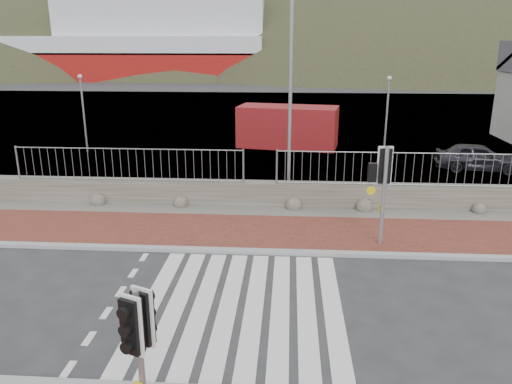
# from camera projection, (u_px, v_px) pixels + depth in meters

# --- Properties ---
(ground) EXTENTS (220.00, 220.00, 0.00)m
(ground) POSITION_uv_depth(u_px,v_px,m) (241.00, 306.00, 11.49)
(ground) COLOR #28282B
(ground) RESTS_ON ground
(sidewalk_far) EXTENTS (40.00, 3.00, 0.08)m
(sidewalk_far) POSITION_uv_depth(u_px,v_px,m) (255.00, 232.00, 15.77)
(sidewalk_far) COLOR brown
(sidewalk_far) RESTS_ON ground
(kerb_far) EXTENTS (40.00, 0.25, 0.12)m
(kerb_far) POSITION_uv_depth(u_px,v_px,m) (251.00, 251.00, 14.33)
(kerb_far) COLOR gray
(kerb_far) RESTS_ON ground
(zebra_crossing) EXTENTS (4.62, 5.60, 0.01)m
(zebra_crossing) POSITION_uv_depth(u_px,v_px,m) (241.00, 306.00, 11.48)
(zebra_crossing) COLOR silver
(zebra_crossing) RESTS_ON ground
(gravel_strip) EXTENTS (40.00, 1.50, 0.06)m
(gravel_strip) POSITION_uv_depth(u_px,v_px,m) (259.00, 212.00, 17.68)
(gravel_strip) COLOR #59544C
(gravel_strip) RESTS_ON ground
(stone_wall) EXTENTS (40.00, 0.60, 0.90)m
(stone_wall) POSITION_uv_depth(u_px,v_px,m) (260.00, 194.00, 18.31)
(stone_wall) COLOR #4E4940
(stone_wall) RESTS_ON ground
(railing) EXTENTS (18.07, 0.07, 1.22)m
(railing) POSITION_uv_depth(u_px,v_px,m) (260.00, 158.00, 17.77)
(railing) COLOR gray
(railing) RESTS_ON stone_wall
(quay) EXTENTS (120.00, 40.00, 0.50)m
(quay) POSITION_uv_depth(u_px,v_px,m) (276.00, 119.00, 38.09)
(quay) COLOR #4C4C4F
(quay) RESTS_ON ground
(water) EXTENTS (220.00, 50.00, 0.05)m
(water) POSITION_uv_depth(u_px,v_px,m) (283.00, 82.00, 71.46)
(water) COLOR #3F4C54
(water) RESTS_ON ground
(ferry) EXTENTS (50.00, 16.00, 20.00)m
(ferry) POSITION_uv_depth(u_px,v_px,m) (123.00, 42.00, 76.26)
(ferry) COLOR maroon
(ferry) RESTS_ON ground
(hills_backdrop) EXTENTS (254.00, 90.00, 100.00)m
(hills_backdrop) POSITION_uv_depth(u_px,v_px,m) (317.00, 187.00, 101.64)
(hills_backdrop) COLOR #29311D
(hills_backdrop) RESTS_ON ground
(traffic_signal_near) EXTENTS (0.42, 0.34, 2.52)m
(traffic_signal_near) POSITION_uv_depth(u_px,v_px,m) (139.00, 334.00, 7.22)
(traffic_signal_near) COLOR gray
(traffic_signal_near) RESTS_ON ground
(traffic_signal_far) EXTENTS (0.72, 0.29, 3.02)m
(traffic_signal_far) POSITION_uv_depth(u_px,v_px,m) (384.00, 175.00, 14.21)
(traffic_signal_far) COLOR gray
(traffic_signal_far) RESTS_ON ground
(streetlight) EXTENTS (1.54, 0.66, 7.50)m
(streetlight) POSITION_uv_depth(u_px,v_px,m) (294.00, 88.00, 17.85)
(streetlight) COLOR gray
(streetlight) RESTS_ON ground
(shipping_container) EXTENTS (5.81, 3.23, 2.29)m
(shipping_container) POSITION_uv_depth(u_px,v_px,m) (288.00, 127.00, 28.19)
(shipping_container) COLOR maroon
(shipping_container) RESTS_ON ground
(car_a) EXTENTS (3.93, 1.99, 1.28)m
(car_a) POSITION_uv_depth(u_px,v_px,m) (478.00, 157.00, 23.15)
(car_a) COLOR black
(car_a) RESTS_ON ground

